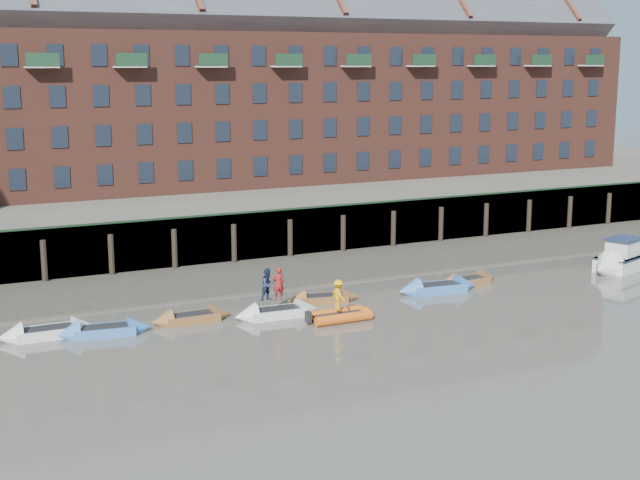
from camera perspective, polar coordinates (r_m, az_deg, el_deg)
ground at (r=40.63m, az=7.98°, el=-7.40°), size 220.00×220.00×0.00m
foreshore at (r=55.90m, az=-2.24°, el=-2.08°), size 110.00×8.00×0.50m
mud_band at (r=52.88m, az=-0.78°, el=-2.86°), size 110.00×1.60×0.10m
river_wall at (r=59.51m, az=-3.93°, el=0.30°), size 110.00×1.23×3.30m
bank_terrace at (r=72.16m, az=-7.95°, el=2.18°), size 110.00×28.00×3.20m
apartment_terrace at (r=72.20m, az=-8.44°, el=11.12°), size 80.60×15.56×20.98m
rowboat_0 at (r=44.85m, az=-17.02°, el=-5.67°), size 4.70×1.40×1.36m
rowboat_1 at (r=44.43m, az=-13.65°, el=-5.66°), size 4.64×1.84×1.31m
rowboat_2 at (r=45.82m, az=-8.21°, el=-4.95°), size 4.25×1.26×1.23m
rowboat_3 at (r=46.27m, az=-2.77°, el=-4.66°), size 4.64×1.55×1.33m
rowboat_4 at (r=48.96m, az=0.19°, el=-3.77°), size 4.24×1.95×1.19m
rowboat_5 at (r=51.51m, az=7.54°, el=-3.06°), size 5.00×1.89×1.42m
rowboat_6 at (r=53.50m, az=9.45°, el=-2.61°), size 4.14×1.50×1.18m
rib_tender at (r=45.66m, az=1.38°, el=-4.84°), size 3.41×1.60×0.59m
motor_launch at (r=59.21m, az=18.56°, el=-1.26°), size 6.55×4.01×2.57m
person_rower_a at (r=45.93m, az=-2.68°, el=-2.80°), size 0.63×0.42×1.74m
person_rower_b at (r=45.87m, az=-3.34°, el=-2.86°), size 0.97×0.85×1.69m
person_rib_crew at (r=45.31m, az=1.19°, el=-3.53°), size 0.69×1.08×1.59m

